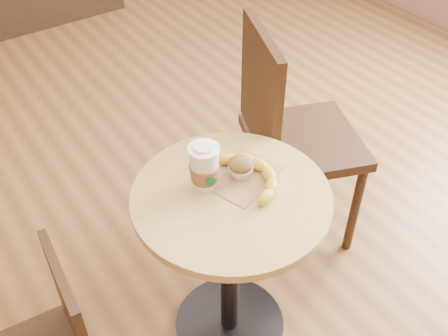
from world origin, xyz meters
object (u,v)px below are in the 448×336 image
Objects in this scene: coffee_cup at (204,168)px; banana at (254,173)px; cafe_table at (231,244)px; chair_right at (289,133)px; muffin at (241,167)px.

coffee_cup is 0.57× the size of banana.
cafe_table is 2.60× the size of banana.
chair_right reaches higher than cafe_table.
chair_right reaches higher than banana.
banana is (0.15, -0.06, -0.05)m from coffee_cup.
coffee_cup reaches higher than muffin.
banana is at bearing 9.46° from cafe_table.
coffee_cup is at bearing 120.93° from cafe_table.
cafe_table is 0.33m from coffee_cup.
coffee_cup reaches higher than cafe_table.
coffee_cup is 1.97× the size of muffin.
muffin is at bearing -4.40° from coffee_cup.
muffin is (-0.44, -0.25, 0.22)m from chair_right.
coffee_cup is at bearing 167.23° from muffin.
cafe_table is at bearing -163.42° from banana.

